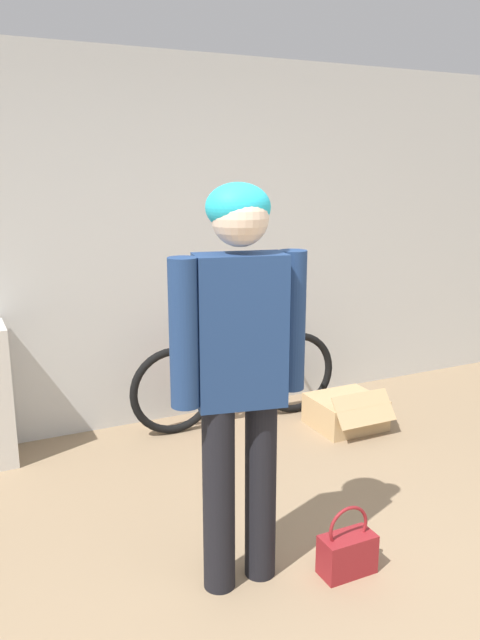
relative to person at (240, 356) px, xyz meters
The scene contains 5 objects.
wall_back 2.00m from the person, 85.20° to the left, with size 8.00×0.07×2.60m.
person is the anchor object (origin of this frame).
bicycle 1.96m from the person, 64.99° to the left, with size 1.61×0.46×0.70m.
handbag 1.08m from the person, 20.39° to the right, with size 0.26×0.13×0.34m.
cardboard_box 2.13m from the person, 40.57° to the left, with size 0.48×0.51×0.31m.
Camera 1 is at (-1.24, -1.54, 1.83)m, focal length 35.00 mm.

